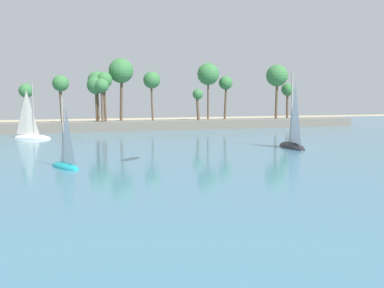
# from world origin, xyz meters

# --- Properties ---
(sea) EXTENTS (220.00, 111.36, 0.06)m
(sea) POSITION_xyz_m (0.00, 62.20, 0.03)
(sea) COLOR teal
(sea) RESTS_ON ground
(palm_headland) EXTENTS (118.38, 6.74, 13.51)m
(palm_headland) POSITION_xyz_m (2.16, 78.06, 3.98)
(palm_headland) COLOR slate
(palm_headland) RESTS_ON ground
(sailboat_near_shore) EXTENTS (2.94, 4.64, 6.48)m
(sailboat_near_shore) POSITION_xyz_m (-2.69, 36.25, 0.64)
(sailboat_near_shore) COLOR teal
(sailboat_near_shore) RESTS_ON sea
(sailboat_mid_bay) EXTENTS (6.17, 5.04, 9.00)m
(sailboat_mid_bay) POSITION_xyz_m (-6.10, 66.37, 0.87)
(sailboat_mid_bay) COLOR white
(sailboat_mid_bay) RESTS_ON sea
(sailboat_toward_headland) EXTENTS (3.40, 7.05, 9.83)m
(sailboat_toward_headland) POSITION_xyz_m (23.93, 42.86, 0.95)
(sailboat_toward_headland) COLOR black
(sailboat_toward_headland) RESTS_ON sea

